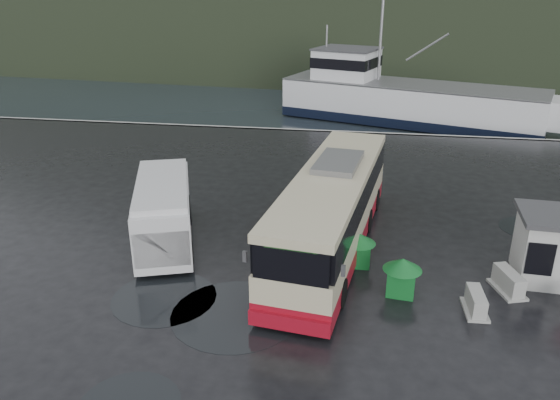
% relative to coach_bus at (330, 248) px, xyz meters
% --- Properties ---
extents(ground, '(160.00, 160.00, 0.00)m').
position_rel_coach_bus_xyz_m(ground, '(-1.43, -1.59, 0.00)').
color(ground, black).
rests_on(ground, ground).
extents(harbor_water, '(300.00, 180.00, 0.02)m').
position_rel_coach_bus_xyz_m(harbor_water, '(-1.43, 108.41, 0.00)').
color(harbor_water, black).
rests_on(harbor_water, ground).
extents(quay_edge, '(160.00, 0.60, 1.50)m').
position_rel_coach_bus_xyz_m(quay_edge, '(-1.43, 18.41, 0.00)').
color(quay_edge, '#999993').
rests_on(quay_edge, ground).
extents(headland, '(780.00, 540.00, 570.00)m').
position_rel_coach_bus_xyz_m(headland, '(8.57, 248.41, 0.00)').
color(headland, black).
rests_on(headland, ground).
extents(coach_bus, '(4.73, 12.71, 3.51)m').
position_rel_coach_bus_xyz_m(coach_bus, '(0.00, 0.00, 0.00)').
color(coach_bus, '#BDB28F').
rests_on(coach_bus, ground).
extents(white_van, '(4.17, 6.81, 2.69)m').
position_rel_coach_bus_xyz_m(white_van, '(-6.82, -0.48, 0.00)').
color(white_van, silver).
rests_on(white_van, ground).
extents(waste_bin_left, '(1.08, 1.08, 1.35)m').
position_rel_coach_bus_xyz_m(waste_bin_left, '(2.66, -3.04, 0.00)').
color(waste_bin_left, '#116225').
rests_on(waste_bin_left, ground).
extents(waste_bin_right, '(0.96, 0.96, 1.31)m').
position_rel_coach_bus_xyz_m(waste_bin_right, '(1.13, -1.17, 0.00)').
color(waste_bin_right, '#116225').
rests_on(waste_bin_right, ground).
extents(dome_tent, '(2.05, 2.77, 1.05)m').
position_rel_coach_bus_xyz_m(dome_tent, '(-0.92, -2.31, 0.00)').
color(dome_tent, '#2A2E1B').
rests_on(dome_tent, ground).
extents(ticket_kiosk, '(3.43, 2.69, 2.57)m').
position_rel_coach_bus_xyz_m(ticket_kiosk, '(8.36, -1.18, 0.00)').
color(ticket_kiosk, '#BAB9B5').
rests_on(ticket_kiosk, ground).
extents(jersey_barrier_a, '(1.19, 1.69, 0.77)m').
position_rel_coach_bus_xyz_m(jersey_barrier_a, '(6.39, -2.30, 0.00)').
color(jersey_barrier_a, '#999993').
rests_on(jersey_barrier_a, ground).
extents(jersey_barrier_b, '(0.77, 1.45, 0.71)m').
position_rel_coach_bus_xyz_m(jersey_barrier_b, '(5.05, -3.79, 0.00)').
color(jersey_barrier_b, '#999993').
rests_on(jersey_barrier_b, ground).
extents(fishing_trawler, '(26.29, 13.73, 10.34)m').
position_rel_coach_bus_xyz_m(fishing_trawler, '(4.81, 27.80, 0.00)').
color(fishing_trawler, silver).
rests_on(fishing_trawler, ground).
extents(puddles, '(16.90, 15.60, 0.01)m').
position_rel_coach_bus_xyz_m(puddles, '(-2.24, -4.60, 0.01)').
color(puddles, black).
rests_on(puddles, ground).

